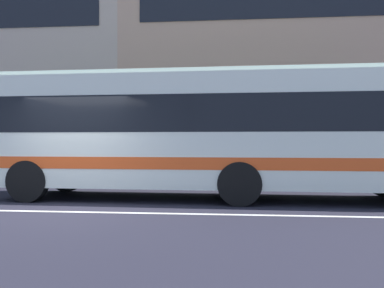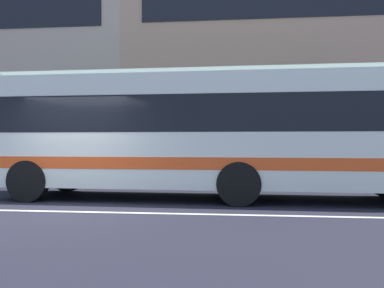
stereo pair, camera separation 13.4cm
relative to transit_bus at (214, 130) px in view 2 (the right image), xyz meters
The scene contains 4 objects.
ground_plane 4.34m from the transit_bus, 143.87° to the right, with size 160.00×160.00×0.00m, color #22212D.
lane_centre_line 4.34m from the transit_bus, 143.87° to the right, with size 60.00×0.16×0.01m, color silver.
hedge_row_far 4.72m from the transit_bus, 126.14° to the left, with size 18.43×1.10×0.89m, color #336F34.
transit_bus is the anchor object (origin of this frame).
Camera 2 is at (3.95, -8.70, 1.45)m, focal length 41.12 mm.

